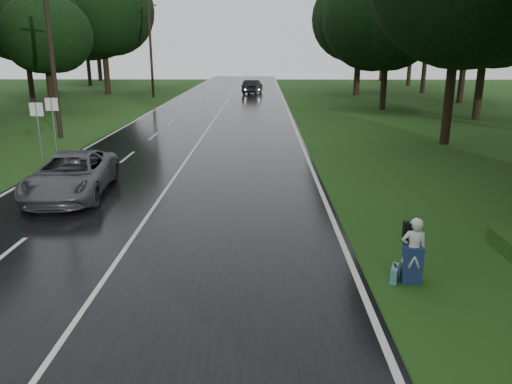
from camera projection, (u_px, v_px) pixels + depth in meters
ground at (94, 296)px, 10.52m from camera, size 160.00×160.00×0.00m
road at (203, 137)px, 29.72m from camera, size 12.00×140.00×0.04m
lane_center at (203, 136)px, 29.71m from camera, size 0.12×140.00×0.01m
grey_car at (71, 175)px, 17.54m from camera, size 2.98×5.61×1.50m
far_car at (252, 87)px, 58.71m from camera, size 2.46×5.01×1.58m
hitchhiker at (413, 253)px, 10.99m from camera, size 0.60×0.54×1.55m
suitcase at (395, 274)px, 11.19m from camera, size 0.32×0.52×0.36m
utility_pole_mid at (61, 138)px, 29.43m from camera, size 1.80×0.28×10.27m
utility_pole_far at (154, 97)px, 54.39m from camera, size 1.80×0.28×10.68m
road_sign_a at (42, 158)px, 24.04m from camera, size 0.64×0.10×2.67m
road_sign_b at (57, 150)px, 25.75m from camera, size 0.65×0.10×2.73m
tree_left_e at (54, 112)px, 41.64m from camera, size 7.54×7.54×11.78m
tree_left_f at (108, 94)px, 58.58m from camera, size 10.74×10.74×16.78m
tree_right_d at (444, 144)px, 27.54m from camera, size 10.22×10.22×15.97m
tree_right_e at (382, 110)px, 43.31m from camera, size 8.42×8.42×13.15m
tree_right_f at (356, 95)px, 57.33m from camera, size 9.41×9.41×14.70m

